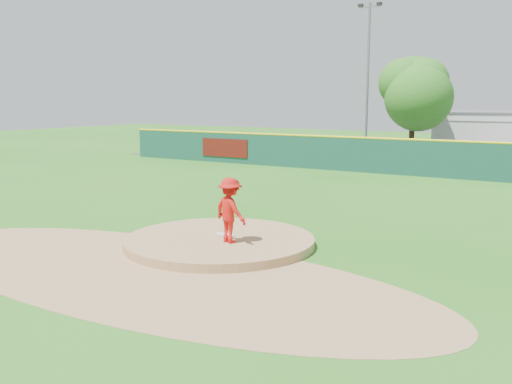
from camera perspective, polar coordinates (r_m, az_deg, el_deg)
The scene contains 12 objects.
ground at distance 16.64m, azimuth -3.66°, elevation -5.37°, with size 120.00×120.00×0.00m, color #286B19.
pitchers_mound at distance 16.64m, azimuth -3.66°, elevation -5.37°, with size 5.50×5.50×0.50m, color #9E774C.
pitching_rubber at distance 16.81m, azimuth -3.07°, elevation -4.26°, with size 0.60×0.15×0.04m, color white.
infield_dirt_arc at distance 14.40m, azimuth -10.67°, elevation -7.83°, with size 15.40×15.40×0.01m, color #9E774C.
parking_lot at distance 41.38m, azimuth 18.65°, elevation 2.98°, with size 44.00×16.00×0.02m, color #38383A.
pitcher at distance 15.79m, azimuth -2.58°, elevation -1.84°, with size 1.17×0.68×1.82m, color red.
van at distance 38.95m, azimuth 15.25°, elevation 3.74°, with size 2.15×4.66×1.29m, color silver.
fence_banners at distance 33.30m, azimuth 11.16°, elevation 3.58°, with size 23.69×0.04×1.20m.
playground_slide at distance 43.24m, azimuth -0.66°, elevation 4.59°, with size 0.85×2.40×1.32m.
outfield_fence at distance 32.62m, azimuth 15.06°, elevation 3.48°, with size 40.00×0.14×2.07m.
deciduous_tree at distance 39.75m, azimuth 15.47°, elevation 9.45°, with size 5.60×5.60×7.36m.
light_pole_left at distance 42.97m, azimuth 11.12°, elevation 11.57°, with size 1.75×0.25×11.00m.
Camera 1 is at (9.39, -13.08, 4.20)m, focal length 40.00 mm.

